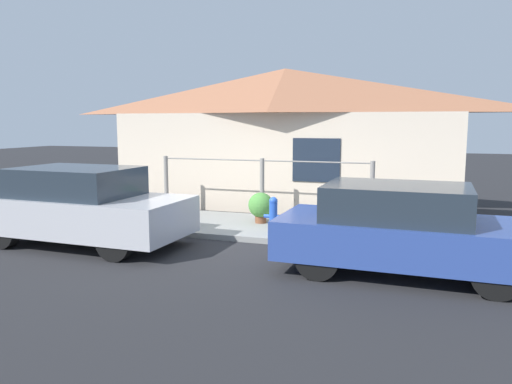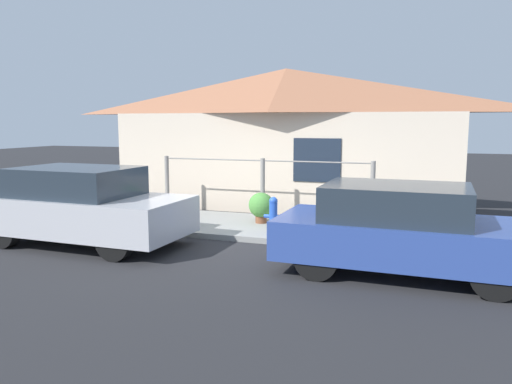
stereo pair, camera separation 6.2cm
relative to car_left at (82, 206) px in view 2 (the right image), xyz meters
name	(u,v)px [view 2 (the right image)]	position (x,y,z in m)	size (l,w,h in m)	color
ground_plane	(227,241)	(2.36, 1.05, -0.70)	(60.00, 60.00, 0.00)	#262628
sidewalk	(248,226)	(2.36, 2.18, -0.64)	(24.00, 2.26, 0.11)	gray
house	(285,98)	(2.37, 4.92, 2.09)	(8.86, 2.23, 3.52)	beige
fence	(263,184)	(2.36, 3.16, 0.11)	(4.90, 0.10, 1.29)	gray
car_left	(82,206)	(0.00, 0.00, 0.00)	(3.80, 1.80, 1.39)	#B7B7BC
car_right	(403,230)	(5.52, 0.00, -0.04)	(3.69, 1.75, 1.30)	#2D4793
fire_hydrant	(273,214)	(3.12, 1.49, -0.22)	(0.36, 0.16, 0.69)	blue
potted_plant_near_hydrant	(261,206)	(2.59, 2.36, -0.23)	(0.52, 0.52, 0.64)	brown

